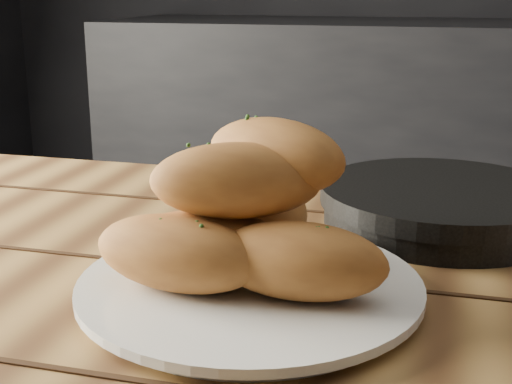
# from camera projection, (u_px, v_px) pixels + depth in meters

# --- Properties ---
(plate) EXTENTS (0.29, 0.29, 0.02)m
(plate) POSITION_uv_depth(u_px,v_px,m) (250.00, 289.00, 0.60)
(plate) COLOR silver
(plate) RESTS_ON table
(bread_rolls) EXTENTS (0.25, 0.20, 0.13)m
(bread_rolls) POSITION_uv_depth(u_px,v_px,m) (240.00, 221.00, 0.59)
(bread_rolls) COLOR #A8692E
(bread_rolls) RESTS_ON plate
(skillet) EXTENTS (0.40, 0.27, 0.05)m
(skillet) POSITION_uv_depth(u_px,v_px,m) (443.00, 205.00, 0.79)
(skillet) COLOR black
(skillet) RESTS_ON table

